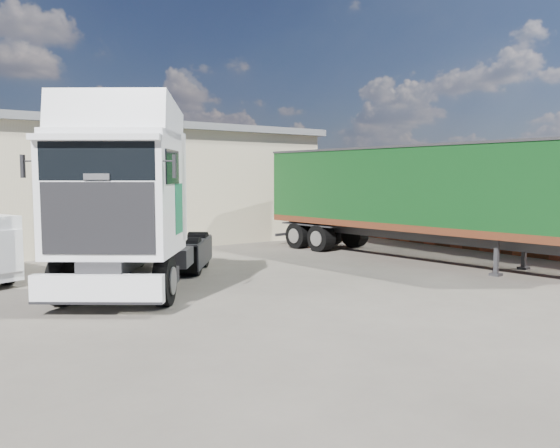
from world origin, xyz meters
TOP-DOWN VIEW (x-y plane):
  - ground at (0.00, 0.00)m, footprint 120.00×120.00m
  - brick_boundary_wall at (11.50, 6.00)m, footprint 0.35×26.00m
  - tractor_unit at (-3.17, 2.65)m, footprint 6.57×7.57m
  - box_trailer at (7.34, 2.72)m, footprint 3.91×12.55m

SIDE VIEW (x-z plane):
  - ground at x=0.00m, z-range 0.00..0.00m
  - brick_boundary_wall at x=11.50m, z-range 0.00..2.50m
  - tractor_unit at x=-3.17m, z-range -0.40..4.61m
  - box_trailer at x=7.34m, z-range 0.45..4.55m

